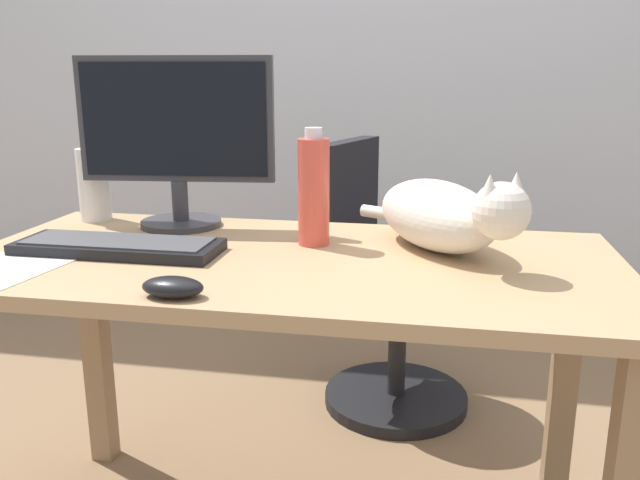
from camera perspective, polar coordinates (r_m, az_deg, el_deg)
name	(u,v)px	position (r m, az deg, el deg)	size (l,w,h in m)	color
back_wall	(373,23)	(2.83, 4.69, 18.54)	(6.00, 0.04, 2.60)	silver
desk	(289,306)	(1.40, -2.71, -5.85)	(1.38, 0.67, 0.72)	tan
office_chair	(384,297)	(2.17, 5.69, -5.01)	(0.50, 0.48, 0.89)	black
monitor	(176,136)	(1.63, -12.54, 8.96)	(0.48, 0.20, 0.42)	#333338
keyboard	(118,246)	(1.46, -17.33, -0.53)	(0.44, 0.15, 0.03)	black
cat	(443,214)	(1.41, 10.74, 2.24)	(0.38, 0.52, 0.20)	silver
computer_mouse	(173,287)	(1.14, -12.84, -4.06)	(0.11, 0.06, 0.04)	black
water_bottle	(94,183)	(1.78, -19.30, 4.74)	(0.08, 0.08, 0.21)	silver
spray_bottle	(314,191)	(1.43, -0.56, 4.36)	(0.07, 0.07, 0.26)	#D84C3D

